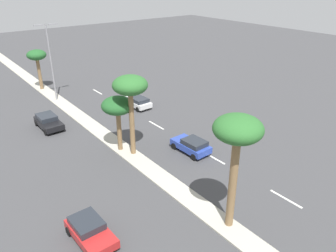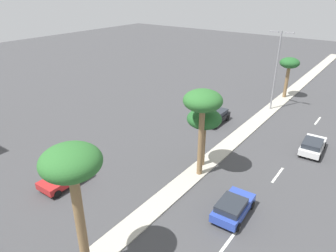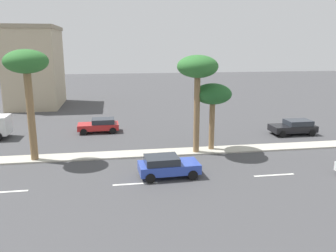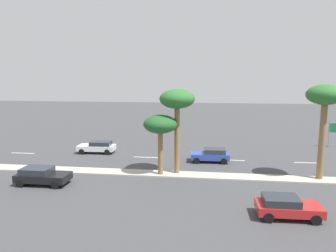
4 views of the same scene
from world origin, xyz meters
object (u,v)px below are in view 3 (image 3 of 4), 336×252
Objects in this scene: commercial_building at (35,67)px; sedan_red_mid at (100,125)px; palm_tree_leading at (27,67)px; palm_tree_center at (213,95)px; sedan_black_inboard at (294,127)px; palm_tree_trailing at (198,70)px; sedan_blue_right at (167,166)px.

sedan_red_mid is (16.99, 9.12, -4.78)m from commercial_building.
palm_tree_leading is at bearing -29.29° from sedan_red_mid.
commercial_building is 2.04× the size of palm_tree_center.
sedan_black_inboard is at bearing 100.34° from palm_tree_leading.
commercial_building reaches higher than sedan_red_mid.
palm_tree_trailing is (25.17, 16.94, 1.09)m from commercial_building.
palm_tree_center is at bearing 50.61° from sedan_red_mid.
sedan_red_mid is at bearing -136.30° from palm_tree_trailing.
sedan_red_mid is at bearing 28.22° from commercial_building.
sedan_blue_right is at bearing 63.00° from palm_tree_leading.
palm_tree_leading reaches higher than sedan_black_inboard.
commercial_building is 1.36× the size of palm_tree_leading.
palm_tree_leading is at bearing -79.66° from sedan_black_inboard.
sedan_black_inboard is (-4.22, 23.15, -6.18)m from palm_tree_leading.
sedan_red_mid is (-8.10, 4.55, -6.20)m from palm_tree_leading.
palm_tree_center reaches higher than sedan_blue_right.
palm_tree_trailing is 1.42× the size of palm_tree_center.
commercial_building is 19.86m from sedan_red_mid.
palm_tree_leading is 24.33m from sedan_black_inboard.
sedan_black_inboard is 19.00m from sedan_red_mid.
palm_tree_leading is 2.01× the size of sedan_blue_right.
palm_tree_trailing is at bearing 89.62° from palm_tree_leading.
sedan_black_inboard reaches higher than sedan_red_mid.
sedan_blue_right is at bearing -40.87° from palm_tree_center.
palm_tree_center is (-0.59, 1.43, -2.06)m from palm_tree_trailing.
palm_tree_center is at bearing 92.10° from palm_tree_leading.
sedan_blue_right is 1.00× the size of sedan_red_mid.
palm_tree_trailing is 1.79× the size of sedan_black_inboard.
palm_tree_center is at bearing -68.32° from sedan_black_inboard.
sedan_red_mid is at bearing -101.78° from sedan_black_inboard.
sedan_black_inboard is (-3.72, 9.35, -3.79)m from palm_tree_center.
sedan_blue_right is (4.72, 9.27, -6.18)m from palm_tree_leading.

